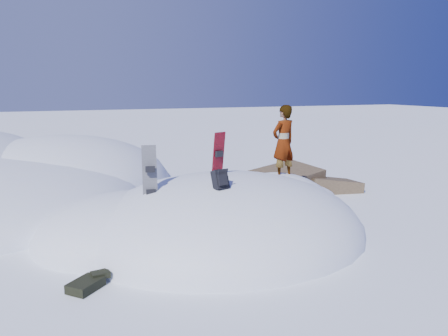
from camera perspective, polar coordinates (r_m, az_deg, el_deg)
name	(u,v)px	position (r m, az deg, el deg)	size (l,w,h in m)	color
ground	(225,235)	(10.74, 0.09, -8.78)	(120.00, 120.00, 0.00)	white
snow_mound	(215,233)	(10.89, -1.24, -8.50)	(8.00, 6.00, 3.00)	silver
rock_outcrop	(293,193)	(14.93, 9.03, -3.28)	(4.68, 4.41, 1.68)	brown
snowboard_red	(218,166)	(10.40, -0.82, 0.20)	(0.38, 0.33, 1.69)	#B7091D
snowboard_dark	(150,183)	(9.72, -9.63, -1.97)	(0.38, 0.41, 1.69)	black
backpack	(220,180)	(9.36, -0.46, -1.53)	(0.36, 0.43, 0.51)	black
gear_pile	(88,283)	(8.42, -17.33, -14.18)	(0.82, 0.72, 0.21)	black
person	(283,143)	(11.79, 7.76, 3.32)	(0.73, 0.48, 2.00)	slate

